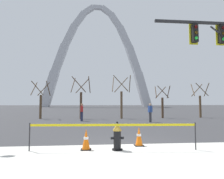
# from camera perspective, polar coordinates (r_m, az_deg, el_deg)

# --- Properties ---
(ground_plane) EXTENTS (240.00, 240.00, 0.00)m
(ground_plane) POSITION_cam_1_polar(r_m,az_deg,el_deg) (7.67, 4.76, -16.35)
(ground_plane) COLOR #333335
(fire_hydrant) EXTENTS (0.46, 0.48, 0.99)m
(fire_hydrant) POSITION_cam_1_polar(r_m,az_deg,el_deg) (7.01, 1.54, -13.67)
(fire_hydrant) COLOR black
(fire_hydrant) RESTS_ON ground
(caution_tape_barrier) EXTENTS (5.80, 0.42, 0.96)m
(caution_tape_barrier) POSITION_cam_1_polar(r_m,az_deg,el_deg) (6.92, 0.43, -12.09)
(caution_tape_barrier) COLOR #232326
(caution_tape_barrier) RESTS_ON ground
(traffic_cone_by_hydrant) EXTENTS (0.36, 0.36, 0.73)m
(traffic_cone_by_hydrant) POSITION_cam_1_polar(r_m,az_deg,el_deg) (7.76, 7.91, -13.49)
(traffic_cone_by_hydrant) COLOR black
(traffic_cone_by_hydrant) RESTS_ON ground
(traffic_cone_mid_sidewalk) EXTENTS (0.36, 0.36, 0.73)m
(traffic_cone_mid_sidewalk) POSITION_cam_1_polar(r_m,az_deg,el_deg) (7.13, -7.61, -14.35)
(traffic_cone_mid_sidewalk) COLOR black
(traffic_cone_mid_sidewalk) RESTS_ON ground
(monument_arch) EXTENTS (43.10, 3.18, 41.30)m
(monument_arch) POSITION_cam_1_polar(r_m,az_deg,el_deg) (78.10, -4.34, 8.16)
(monument_arch) COLOR #B2B5BC
(monument_arch) RESTS_ON ground
(tree_far_left) EXTENTS (1.79, 1.80, 3.87)m
(tree_far_left) POSITION_cam_1_polar(r_m,az_deg,el_deg) (21.52, -20.18, -3.47)
(tree_far_left) COLOR brown
(tree_far_left) RESTS_ON ground
(tree_left_mid) EXTENTS (1.97, 1.98, 4.28)m
(tree_left_mid) POSITION_cam_1_polar(r_m,az_deg,el_deg) (20.12, -9.09, -3.12)
(tree_left_mid) COLOR #473323
(tree_left_mid) RESTS_ON ground
(tree_center_left) EXTENTS (2.05, 2.06, 4.45)m
(tree_center_left) POSITION_cam_1_polar(r_m,az_deg,el_deg) (20.34, 2.76, -2.96)
(tree_center_left) COLOR brown
(tree_center_left) RESTS_ON ground
(tree_center_right) EXTENTS (1.61, 1.62, 3.47)m
(tree_center_right) POSITION_cam_1_polar(r_m,az_deg,el_deg) (21.74, 14.54, -4.06)
(tree_center_right) COLOR #473323
(tree_center_right) RESTS_ON ground
(tree_right_mid) EXTENTS (1.77, 1.78, 3.83)m
(tree_right_mid) POSITION_cam_1_polar(r_m,az_deg,el_deg) (23.89, 24.39, -3.42)
(tree_right_mid) COLOR brown
(tree_right_mid) RESTS_ON ground
(pedestrian_walking_left) EXTENTS (0.25, 0.36, 1.59)m
(pedestrian_walking_left) POSITION_cam_1_polar(r_m,az_deg,el_deg) (17.75, -8.85, -6.54)
(pedestrian_walking_left) COLOR #232847
(pedestrian_walking_left) RESTS_ON ground
(pedestrian_standing_center) EXTENTS (0.39, 0.32, 1.59)m
(pedestrian_standing_center) POSITION_cam_1_polar(r_m,az_deg,el_deg) (16.96, 11.13, -6.64)
(pedestrian_standing_center) COLOR #38383D
(pedestrian_standing_center) RESTS_ON ground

